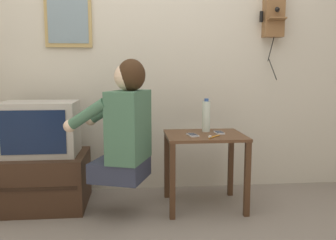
# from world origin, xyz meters

# --- Properties ---
(wall_back) EXTENTS (6.80, 0.05, 2.55)m
(wall_back) POSITION_xyz_m (0.00, 1.25, 1.27)
(wall_back) COLOR beige
(wall_back) RESTS_ON ground_plane
(side_table) EXTENTS (0.60, 0.50, 0.58)m
(side_table) POSITION_xyz_m (0.32, 0.75, 0.46)
(side_table) COLOR #51331E
(side_table) RESTS_ON ground_plane
(person) EXTENTS (0.62, 0.54, 0.86)m
(person) POSITION_xyz_m (-0.28, 0.60, 0.68)
(person) COLOR #2D3347
(person) RESTS_ON ground_plane
(tv_stand) EXTENTS (0.65, 0.56, 0.41)m
(tv_stand) POSITION_xyz_m (-0.92, 0.88, 0.21)
(tv_stand) COLOR #382316
(tv_stand) RESTS_ON ground_plane
(television) EXTENTS (0.57, 0.39, 0.41)m
(television) POSITION_xyz_m (-0.94, 0.88, 0.62)
(television) COLOR #ADA89E
(television) RESTS_ON tv_stand
(wall_phone_antique) EXTENTS (0.21, 0.18, 0.81)m
(wall_phone_antique) POSITION_xyz_m (1.00, 1.17, 1.55)
(wall_phone_antique) COLOR brown
(framed_picture) EXTENTS (0.39, 0.03, 0.47)m
(framed_picture) POSITION_xyz_m (-0.75, 1.21, 1.49)
(framed_picture) COLOR tan
(cell_phone_held) EXTENTS (0.08, 0.13, 0.01)m
(cell_phone_held) POSITION_xyz_m (0.22, 0.68, 0.58)
(cell_phone_held) COLOR silver
(cell_phone_held) RESTS_ON side_table
(cell_phone_spare) EXTENTS (0.06, 0.13, 0.01)m
(cell_phone_spare) POSITION_xyz_m (0.44, 0.77, 0.58)
(cell_phone_spare) COLOR silver
(cell_phone_spare) RESTS_ON side_table
(water_bottle) EXTENTS (0.06, 0.06, 0.27)m
(water_bottle) POSITION_xyz_m (0.36, 0.86, 0.70)
(water_bottle) COLOR silver
(water_bottle) RESTS_ON side_table
(toothbrush) EXTENTS (0.11, 0.13, 0.02)m
(toothbrush) POSITION_xyz_m (0.36, 0.60, 0.58)
(toothbrush) COLOR orange
(toothbrush) RESTS_ON side_table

